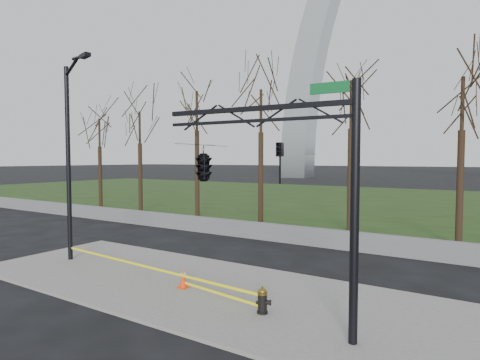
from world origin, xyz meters
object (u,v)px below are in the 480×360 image
Objects in this scene: fire_hydrant at (263,301)px; street_light at (70,148)px; traffic_cone at (183,278)px; traffic_signal_mast at (228,163)px.

street_light is (-9.31, 0.71, 4.26)m from fire_hydrant.
traffic_signal_mast reaches higher than traffic_cone.
street_light is 1.37× the size of traffic_signal_mast.
fire_hydrant reaches higher than traffic_cone.
traffic_signal_mast is (8.64, -1.36, -0.55)m from street_light.
traffic_cone is (-3.20, 0.48, -0.03)m from fire_hydrant.
fire_hydrant is at bearing 39.75° from traffic_signal_mast.
fire_hydrant is at bearing -8.46° from traffic_cone.
street_light reaches higher than traffic_cone.
traffic_signal_mast is (-0.68, -0.65, 3.71)m from fire_hydrant.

